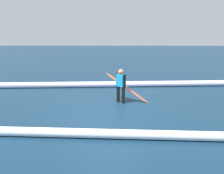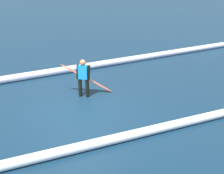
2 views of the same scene
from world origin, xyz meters
The scene contains 5 objects.
ground_plane centered at (0.00, 0.00, 0.00)m, with size 152.57×152.57×0.00m, color #112C42.
surfer centered at (-0.57, -0.85, 0.80)m, with size 0.41×0.46×1.43m.
surfboard centered at (-0.83, -1.16, 0.59)m, with size 1.93×0.99×1.21m.
wave_crest_foreground centered at (0.93, -3.87, 0.16)m, with size 0.32×0.32×25.95m, color white.
wave_crest_midground centered at (-2.47, 2.72, 0.13)m, with size 0.26×0.26×14.81m, color white.
Camera 2 is at (3.01, 8.52, 4.07)m, focal length 45.82 mm.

